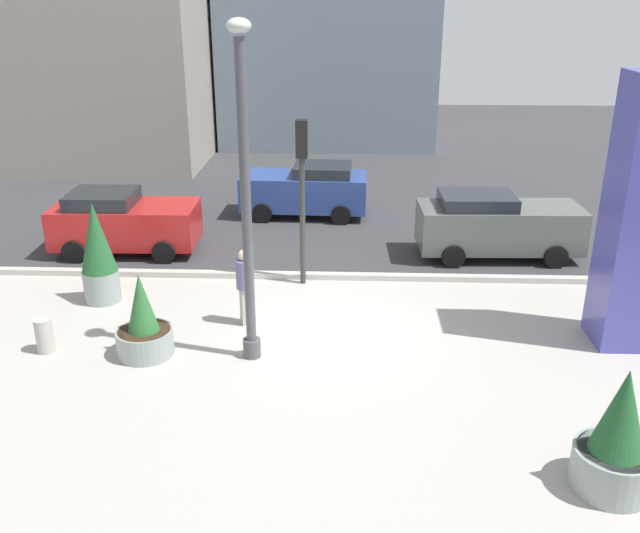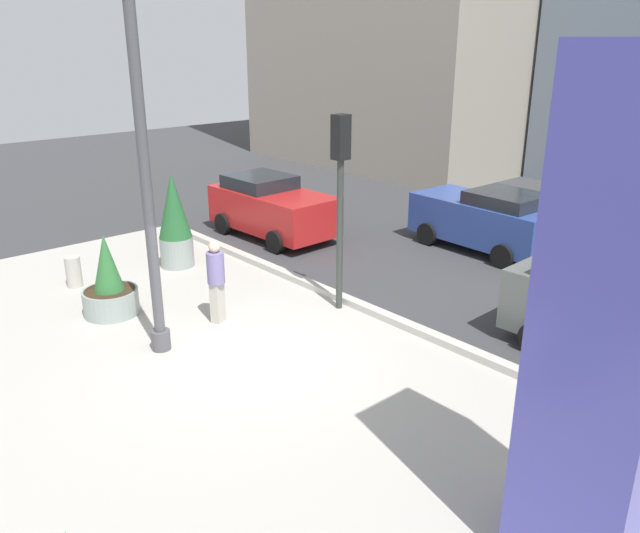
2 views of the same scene
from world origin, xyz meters
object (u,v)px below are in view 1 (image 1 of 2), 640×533
at_px(potted_plant_near_right, 144,327).
at_px(car_far_lane, 497,225).
at_px(pedestrian_by_curb, 244,283).
at_px(potted_plant_by_pillar, 98,254).
at_px(car_intersection, 306,190).
at_px(traffic_light_corner, 302,175).
at_px(concrete_bollard, 44,336).
at_px(lamp_post, 246,207).
at_px(potted_plant_curbside, 617,443).
at_px(car_passing_lane, 124,222).

relative_size(potted_plant_near_right, car_far_lane, 0.40).
relative_size(potted_plant_near_right, pedestrian_by_curb, 1.01).
xyz_separation_m(potted_plant_by_pillar, car_intersection, (4.51, 7.16, -0.33)).
height_order(traffic_light_corner, car_intersection, traffic_light_corner).
height_order(potted_plant_near_right, potted_plant_by_pillar, potted_plant_by_pillar).
distance_m(potted_plant_near_right, potted_plant_by_pillar, 3.20).
distance_m(concrete_bollard, traffic_light_corner, 6.87).
height_order(lamp_post, potted_plant_curbside, lamp_post).
bearing_deg(traffic_light_corner, lamp_post, -101.55).
bearing_deg(car_intersection, lamp_post, -93.08).
relative_size(potted_plant_near_right, car_passing_lane, 0.44).
distance_m(lamp_post, traffic_light_corner, 4.00).
relative_size(concrete_bollard, pedestrian_by_curb, 0.42).
bearing_deg(potted_plant_by_pillar, pedestrian_by_curb, -16.81).
height_order(car_passing_lane, car_far_lane, car_far_lane).
bearing_deg(pedestrian_by_curb, car_far_lane, 35.57).
bearing_deg(lamp_post, concrete_bollard, 179.69).
xyz_separation_m(car_intersection, car_far_lane, (5.57, -3.66, 0.04)).
bearing_deg(potted_plant_near_right, potted_plant_by_pillar, 124.34).
xyz_separation_m(traffic_light_corner, car_intersection, (-0.27, 5.86, -1.95)).
height_order(concrete_bollard, car_far_lane, car_far_lane).
relative_size(traffic_light_corner, car_passing_lane, 1.03).
xyz_separation_m(potted_plant_by_pillar, pedestrian_by_curb, (3.64, -1.10, -0.23)).
bearing_deg(traffic_light_corner, potted_plant_near_right, -127.61).
distance_m(concrete_bollard, car_passing_lane, 6.08).
relative_size(concrete_bollard, car_passing_lane, 0.18).
bearing_deg(car_far_lane, car_passing_lane, -179.84).
bearing_deg(potted_plant_near_right, concrete_bollard, 179.44).
bearing_deg(lamp_post, traffic_light_corner, 78.45).
bearing_deg(potted_plant_by_pillar, car_far_lane, 19.17).
distance_m(potted_plant_curbside, pedestrian_by_curb, 8.20).
bearing_deg(traffic_light_corner, potted_plant_curbside, -56.35).
distance_m(car_passing_lane, pedestrian_by_curb, 6.17).
bearing_deg(car_passing_lane, potted_plant_near_right, -69.46).
bearing_deg(car_intersection, concrete_bollard, -116.40).
xyz_separation_m(traffic_light_corner, car_passing_lane, (-5.28, 2.18, -1.95)).
height_order(potted_plant_by_pillar, pedestrian_by_curb, potted_plant_by_pillar).
xyz_separation_m(concrete_bollard, car_far_lane, (10.41, 6.08, 0.56)).
distance_m(traffic_light_corner, pedestrian_by_curb, 3.23).
bearing_deg(potted_plant_near_right, pedestrian_by_curb, 38.78).
distance_m(potted_plant_curbside, potted_plant_by_pillar, 11.80).
bearing_deg(car_passing_lane, concrete_bollard, -88.37).
bearing_deg(car_intersection, potted_plant_by_pillar, -122.19).
bearing_deg(potted_plant_curbside, car_intersection, 111.70).
relative_size(concrete_bollard, car_intersection, 0.18).
height_order(lamp_post, traffic_light_corner, lamp_post).
height_order(lamp_post, car_intersection, lamp_post).
height_order(traffic_light_corner, pedestrian_by_curb, traffic_light_corner).
bearing_deg(concrete_bollard, potted_plant_by_pillar, 82.75).
distance_m(potted_plant_near_right, traffic_light_corner, 5.39).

